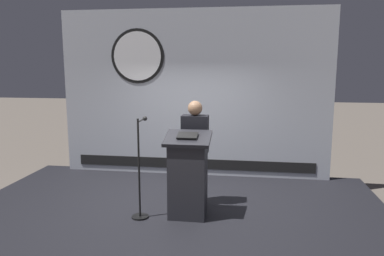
{
  "coord_description": "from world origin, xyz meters",
  "views": [
    {
      "loc": [
        1.05,
        -5.36,
        2.47
      ],
      "look_at": [
        0.23,
        0.13,
        1.52
      ],
      "focal_mm": 35.38,
      "sensor_mm": 36.0,
      "label": 1
    }
  ],
  "objects": [
    {
      "name": "ground_plane",
      "position": [
        0.0,
        0.0,
        0.0
      ],
      "size": [
        40.0,
        40.0,
        0.0
      ],
      "primitive_type": "plane",
      "color": "#6B6056"
    },
    {
      "name": "podium",
      "position": [
        0.23,
        -0.27,
        0.9
      ],
      "size": [
        0.64,
        0.5,
        1.23
      ],
      "color": "#26262B",
      "rests_on": "stage_platform"
    },
    {
      "name": "microphone_stand",
      "position": [
        -0.44,
        -0.37,
        0.8
      ],
      "size": [
        0.24,
        0.51,
        1.43
      ],
      "color": "black",
      "rests_on": "stage_platform"
    },
    {
      "name": "banner_display",
      "position": [
        -0.02,
        1.85,
        1.89
      ],
      "size": [
        5.2,
        0.12,
        3.19
      ],
      "color": "#B2B7C1",
      "rests_on": "stage_platform"
    },
    {
      "name": "speaker_person",
      "position": [
        0.26,
        0.21,
        1.13
      ],
      "size": [
        0.4,
        0.26,
        1.62
      ],
      "color": "black",
      "rests_on": "stage_platform"
    },
    {
      "name": "stage_platform",
      "position": [
        0.0,
        0.0,
        0.15
      ],
      "size": [
        6.4,
        4.0,
        0.3
      ],
      "primitive_type": "cube",
      "color": "black",
      "rests_on": "ground"
    }
  ]
}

